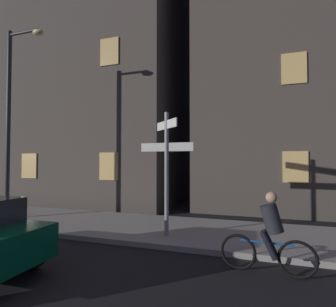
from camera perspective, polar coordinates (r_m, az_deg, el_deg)
name	(u,v)px	position (r m, az deg, el deg)	size (l,w,h in m)	color
sidewalk_kerb	(143,227)	(9.13, -5.19, -15.22)	(40.00, 3.44, 0.14)	#9E9991
signpost	(167,163)	(7.63, -0.30, -2.02)	(1.55, 0.89, 3.46)	gray
street_lamp	(13,108)	(11.55, -29.87, 8.30)	(1.64, 0.28, 6.91)	#2D2D30
cyclist	(269,236)	(5.89, 20.49, -15.90)	(1.82, 0.36, 1.61)	black
building_left_block	(77,50)	(18.74, -18.66, 19.84)	(13.28, 6.95, 18.13)	#4C443D
building_right_block	(284,31)	(16.77, 23.25, 22.65)	(8.27, 7.82, 18.18)	#4C443D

